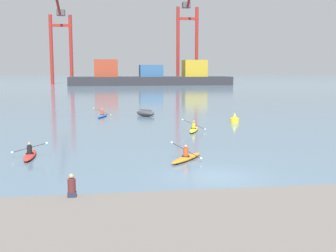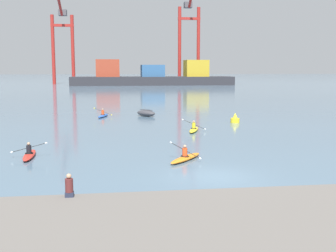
{
  "view_description": "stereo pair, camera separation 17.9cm",
  "coord_description": "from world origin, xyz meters",
  "px_view_note": "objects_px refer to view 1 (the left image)",
  "views": [
    {
      "loc": [
        -5.27,
        -20.02,
        5.4
      ],
      "look_at": [
        -0.45,
        14.6,
        0.6
      ],
      "focal_mm": 44.72,
      "sensor_mm": 36.0,
      "label": 1
    },
    {
      "loc": [
        -5.09,
        -20.04,
        5.4
      ],
      "look_at": [
        -0.45,
        14.6,
        0.6
      ],
      "focal_mm": 44.72,
      "sensor_mm": 36.0,
      "label": 2
    }
  ],
  "objects_px": {
    "kayak_orange": "(186,157)",
    "kayak_yellow": "(194,129)",
    "kayak_red": "(30,155)",
    "container_barge": "(151,77)",
    "gantry_crane_west": "(61,37)",
    "channel_buoy": "(235,119)",
    "kayak_blue": "(102,115)",
    "seated_onlooker": "(72,187)",
    "gantry_crane_west_mid": "(188,33)",
    "capsized_dinghy": "(145,113)"
  },
  "relations": [
    {
      "from": "kayak_orange",
      "to": "kayak_yellow",
      "type": "bearing_deg",
      "value": 76.43
    },
    {
      "from": "kayak_red",
      "to": "kayak_yellow",
      "type": "bearing_deg",
      "value": 37.41
    },
    {
      "from": "container_barge",
      "to": "gantry_crane_west",
      "type": "bearing_deg",
      "value": 157.38
    },
    {
      "from": "gantry_crane_west",
      "to": "kayak_yellow",
      "type": "xyz_separation_m",
      "value": [
        23.75,
        -116.11,
        -16.2
      ]
    },
    {
      "from": "channel_buoy",
      "to": "kayak_red",
      "type": "height_order",
      "value": "channel_buoy"
    },
    {
      "from": "kayak_blue",
      "to": "container_barge",
      "type": "bearing_deg",
      "value": 81.03
    },
    {
      "from": "gantry_crane_west",
      "to": "kayak_blue",
      "type": "relative_size",
      "value": 9.07
    },
    {
      "from": "gantry_crane_west",
      "to": "container_barge",
      "type": "bearing_deg",
      "value": -22.62
    },
    {
      "from": "kayak_yellow",
      "to": "seated_onlooker",
      "type": "relative_size",
      "value": 3.81
    },
    {
      "from": "kayak_yellow",
      "to": "kayak_orange",
      "type": "bearing_deg",
      "value": -103.57
    },
    {
      "from": "kayak_yellow",
      "to": "kayak_blue",
      "type": "relative_size",
      "value": 0.99
    },
    {
      "from": "gantry_crane_west_mid",
      "to": "kayak_orange",
      "type": "xyz_separation_m",
      "value": [
        -23.78,
        -127.66,
        -18.04
      ]
    },
    {
      "from": "capsized_dinghy",
      "to": "kayak_blue",
      "type": "height_order",
      "value": "kayak_blue"
    },
    {
      "from": "gantry_crane_west_mid",
      "to": "kayak_blue",
      "type": "xyz_separation_m",
      "value": [
        -29.08,
        -104.16,
        -18.04
      ]
    },
    {
      "from": "gantry_crane_west_mid",
      "to": "kayak_orange",
      "type": "bearing_deg",
      "value": -100.55
    },
    {
      "from": "gantry_crane_west",
      "to": "kayak_orange",
      "type": "xyz_separation_m",
      "value": [
        21.0,
        -127.5,
        -16.2
      ]
    },
    {
      "from": "channel_buoy",
      "to": "seated_onlooker",
      "type": "height_order",
      "value": "seated_onlooker"
    },
    {
      "from": "seated_onlooker",
      "to": "gantry_crane_west",
      "type": "bearing_deg",
      "value": 96.33
    },
    {
      "from": "kayak_blue",
      "to": "seated_onlooker",
      "type": "distance_m",
      "value": 31.81
    },
    {
      "from": "gantry_crane_west_mid",
      "to": "channel_buoy",
      "type": "height_order",
      "value": "gantry_crane_west_mid"
    },
    {
      "from": "channel_buoy",
      "to": "kayak_blue",
      "type": "xyz_separation_m",
      "value": [
        -13.31,
        6.91,
        -0.19
      ]
    },
    {
      "from": "gantry_crane_west_mid",
      "to": "kayak_orange",
      "type": "height_order",
      "value": "gantry_crane_west_mid"
    },
    {
      "from": "gantry_crane_west_mid",
      "to": "capsized_dinghy",
      "type": "xyz_separation_m",
      "value": [
        -24.2,
        -104.07,
        -17.87
      ]
    },
    {
      "from": "gantry_crane_west",
      "to": "gantry_crane_west_mid",
      "type": "distance_m",
      "value": 44.81
    },
    {
      "from": "capsized_dinghy",
      "to": "kayak_yellow",
      "type": "distance_m",
      "value": 12.61
    },
    {
      "from": "kayak_yellow",
      "to": "kayak_orange",
      "type": "relative_size",
      "value": 1.12
    },
    {
      "from": "kayak_blue",
      "to": "kayak_red",
      "type": "relative_size",
      "value": 1.0
    },
    {
      "from": "capsized_dinghy",
      "to": "container_barge",
      "type": "bearing_deg",
      "value": 84.03
    },
    {
      "from": "gantry_crane_west",
      "to": "kayak_yellow",
      "type": "distance_m",
      "value": 119.61
    },
    {
      "from": "seated_onlooker",
      "to": "capsized_dinghy",
      "type": "bearing_deg",
      "value": 80.22
    },
    {
      "from": "gantry_crane_west_mid",
      "to": "seated_onlooker",
      "type": "bearing_deg",
      "value": -102.32
    },
    {
      "from": "kayak_orange",
      "to": "seated_onlooker",
      "type": "bearing_deg",
      "value": -125.56
    },
    {
      "from": "container_barge",
      "to": "seated_onlooker",
      "type": "height_order",
      "value": "container_barge"
    },
    {
      "from": "container_barge",
      "to": "gantry_crane_west",
      "type": "xyz_separation_m",
      "value": [
        -30.12,
        12.55,
        13.61
      ]
    },
    {
      "from": "container_barge",
      "to": "channel_buoy",
      "type": "distance_m",
      "value": 98.39
    },
    {
      "from": "gantry_crane_west",
      "to": "seated_onlooker",
      "type": "distance_m",
      "value": 137.48
    },
    {
      "from": "gantry_crane_west_mid",
      "to": "kayak_yellow",
      "type": "distance_m",
      "value": 119.52
    },
    {
      "from": "gantry_crane_west",
      "to": "kayak_orange",
      "type": "height_order",
      "value": "gantry_crane_west"
    },
    {
      "from": "kayak_orange",
      "to": "seated_onlooker",
      "type": "relative_size",
      "value": 3.4
    },
    {
      "from": "channel_buoy",
      "to": "capsized_dinghy",
      "type": "bearing_deg",
      "value": 140.3
    },
    {
      "from": "capsized_dinghy",
      "to": "seated_onlooker",
      "type": "xyz_separation_m",
      "value": [
        -5.5,
        -31.88,
        0.63
      ]
    },
    {
      "from": "container_barge",
      "to": "kayak_yellow",
      "type": "height_order",
      "value": "container_barge"
    },
    {
      "from": "capsized_dinghy",
      "to": "kayak_red",
      "type": "relative_size",
      "value": 0.78
    },
    {
      "from": "kayak_red",
      "to": "seated_onlooker",
      "type": "relative_size",
      "value": 3.82
    },
    {
      "from": "container_barge",
      "to": "kayak_blue",
      "type": "bearing_deg",
      "value": -98.97
    },
    {
      "from": "channel_buoy",
      "to": "kayak_blue",
      "type": "distance_m",
      "value": 14.99
    },
    {
      "from": "channel_buoy",
      "to": "kayak_orange",
      "type": "relative_size",
      "value": 0.33
    },
    {
      "from": "kayak_blue",
      "to": "kayak_orange",
      "type": "height_order",
      "value": "kayak_orange"
    },
    {
      "from": "channel_buoy",
      "to": "kayak_orange",
      "type": "height_order",
      "value": "kayak_orange"
    },
    {
      "from": "gantry_crane_west",
      "to": "capsized_dinghy",
      "type": "height_order",
      "value": "gantry_crane_west"
    }
  ]
}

